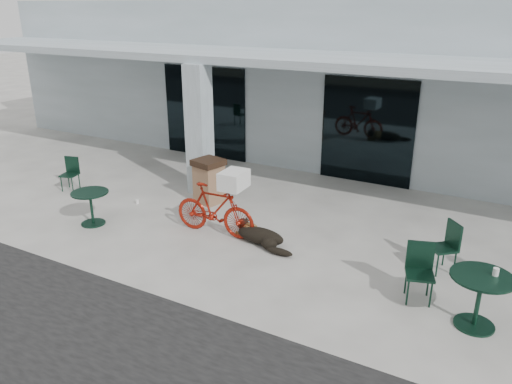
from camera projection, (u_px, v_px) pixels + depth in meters
The scene contains 17 objects.
ground at pixel (198, 240), 9.90m from camera, with size 80.00×80.00×0.00m, color beige.
building at pixel (348, 75), 16.07m from camera, with size 22.00×7.00×4.50m, color silver.
storefront_glass_left at pixel (205, 112), 14.96m from camera, with size 2.80×0.06×2.70m, color black.
storefront_glass_right at pixel (367, 132), 12.69m from camera, with size 2.40×0.06×2.70m, color black.
column at pixel (199, 130), 11.92m from camera, with size 0.50×0.50×3.12m, color silver.
overhang at pixel (281, 58), 11.72m from camera, with size 22.00×2.80×0.18m, color silver.
bicycle at pixel (215, 210), 9.97m from camera, with size 0.50×1.76×1.06m, color maroon.
laundry_basket at pixel (234, 180), 9.54m from camera, with size 0.58×0.43×0.35m, color white.
dog at pixel (260, 235), 9.66m from camera, with size 1.14×0.38×0.38m, color black, non-canonical shape.
cup_near_dog at pixel (137, 202), 11.69m from camera, with size 0.08×0.08×0.10m, color white.
cafe_table_near at pixel (92, 208), 10.49m from camera, with size 0.77×0.77×0.72m, color #102F21, non-canonical shape.
cafe_chair_near at pixel (69, 174), 12.42m from camera, with size 0.38×0.41×0.83m, color #102F21, non-canonical shape.
cafe_table_far at pixel (478, 301), 7.10m from camera, with size 0.88×0.88×0.83m, color #102F21, non-canonical shape.
cafe_chair_far_a at pixel (420, 274), 7.71m from camera, with size 0.42×0.46×0.94m, color #102F21, non-canonical shape.
cafe_chair_far_b at pixel (442, 247), 8.59m from camera, with size 0.41×0.45×0.91m, color #102F21, non-canonical shape.
cup_on_table at pixel (496, 272), 6.95m from camera, with size 0.08×0.08×0.11m, color white.
trash_receptacle at pixel (209, 181), 11.61m from camera, with size 0.61×0.61×1.05m, color #896447, non-canonical shape.
Camera 1 is at (5.35, -7.25, 4.37)m, focal length 35.00 mm.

